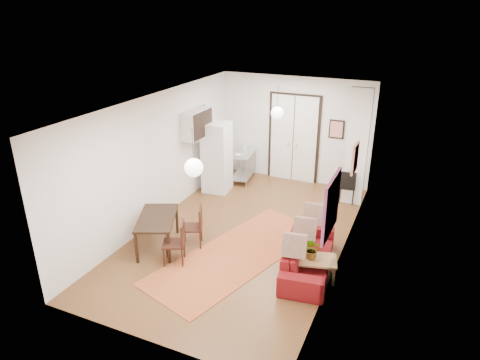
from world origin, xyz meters
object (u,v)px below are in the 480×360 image
at_px(sofa, 308,255).
at_px(black_side_chair, 348,182).
at_px(dining_table, 157,220).
at_px(dining_chair_near, 194,222).
at_px(kitchen_counter, 243,163).
at_px(dining_chair_far, 176,238).
at_px(coffee_table, 311,261).
at_px(fridge, 217,157).

xyz_separation_m(sofa, black_side_chair, (0.08, 3.37, 0.20)).
distance_m(dining_table, dining_chair_near, 0.75).
distance_m(sofa, kitchen_counter, 4.58).
bearing_deg(dining_chair_far, kitchen_counter, 161.92).
bearing_deg(sofa, black_side_chair, -9.38).
bearing_deg(coffee_table, dining_chair_far, -168.61).
bearing_deg(sofa, coffee_table, -161.00).
relative_size(fridge, dining_chair_far, 2.17).
relative_size(kitchen_counter, fridge, 0.61).
height_order(coffee_table, dining_table, dining_table).
bearing_deg(dining_table, sofa, 8.97).
distance_m(dining_chair_near, black_side_chair, 4.23).
relative_size(fridge, black_side_chair, 2.16).
relative_size(dining_table, black_side_chair, 1.66).
height_order(sofa, fridge, fridge).
distance_m(fridge, black_side_chair, 3.42).
bearing_deg(dining_chair_near, dining_table, -78.34).
relative_size(kitchen_counter, dining_chair_far, 1.31).
xyz_separation_m(fridge, dining_chair_far, (0.81, -3.37, -0.44)).
relative_size(coffee_table, kitchen_counter, 0.88).
bearing_deg(dining_table, kitchen_counter, 88.02).
bearing_deg(dining_chair_far, dining_chair_near, 155.80).
bearing_deg(coffee_table, fridge, 139.52).
distance_m(sofa, fridge, 4.21).
relative_size(dining_chair_far, black_side_chair, 0.99).
xyz_separation_m(sofa, coffee_table, (0.12, -0.23, 0.04)).
relative_size(sofa, dining_chair_near, 2.42).
xyz_separation_m(dining_table, dining_chair_far, (0.60, -0.27, -0.12)).
bearing_deg(fridge, coffee_table, -44.93).
distance_m(dining_chair_far, black_side_chair, 4.82).
relative_size(coffee_table, dining_chair_near, 1.16).
height_order(fridge, dining_chair_far, fridge).
bearing_deg(sofa, dining_chair_far, 99.06).
height_order(dining_chair_near, dining_chair_far, same).
xyz_separation_m(sofa, fridge, (-3.23, 2.63, 0.63)).
distance_m(coffee_table, black_side_chair, 3.61).
distance_m(fridge, dining_table, 3.13).
distance_m(coffee_table, dining_chair_near, 2.55).
bearing_deg(black_side_chair, kitchen_counter, -11.14).
height_order(coffee_table, fridge, fridge).
bearing_deg(fridge, black_side_chair, 8.21).
distance_m(coffee_table, fridge, 4.44).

